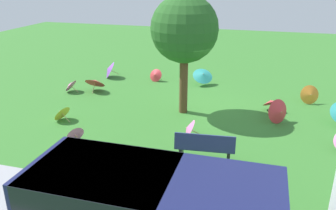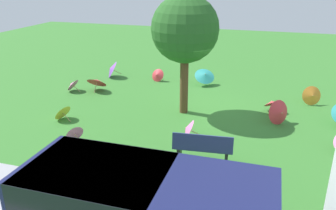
{
  "view_description": "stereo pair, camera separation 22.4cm",
  "coord_description": "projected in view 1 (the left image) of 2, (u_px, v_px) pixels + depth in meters",
  "views": [
    {
      "loc": [
        -2.28,
        11.92,
        4.85
      ],
      "look_at": [
        0.71,
        1.29,
        0.6
      ],
      "focal_mm": 37.0,
      "sensor_mm": 36.0,
      "label": 1
    },
    {
      "loc": [
        -2.5,
        11.86,
        4.85
      ],
      "look_at": [
        0.71,
        1.29,
        0.6
      ],
      "focal_mm": 37.0,
      "sensor_mm": 36.0,
      "label": 2
    }
  ],
  "objects": [
    {
      "name": "parasol_teal_0",
      "position": [
        203.0,
        75.0,
        15.7
      ],
      "size": [
        1.19,
        1.16,
        0.8
      ],
      "color": "tan",
      "rests_on": "ground"
    },
    {
      "name": "parasol_red_3",
      "position": [
        271.0,
        102.0,
        12.85
      ],
      "size": [
        0.83,
        0.81,
        0.57
      ],
      "color": "tan",
      "rests_on": "ground"
    },
    {
      "name": "parasol_yellow_2",
      "position": [
        61.0,
        113.0,
        12.0
      ],
      "size": [
        0.71,
        0.74,
        0.59
      ],
      "color": "tan",
      "rests_on": "ground"
    },
    {
      "name": "shade_tree",
      "position": [
        184.0,
        30.0,
        11.76
      ],
      "size": [
        2.34,
        2.34,
        4.22
      ],
      "color": "brown",
      "rests_on": "ground"
    },
    {
      "name": "ground",
      "position": [
        195.0,
        110.0,
        13.03
      ],
      "size": [
        40.0,
        40.0,
        0.0
      ],
      "primitive_type": "plane",
      "color": "#387A2D"
    },
    {
      "name": "parasol_red_0",
      "position": [
        279.0,
        112.0,
        11.71
      ],
      "size": [
        0.85,
        0.85,
        0.86
      ],
      "color": "tan",
      "rests_on": "ground"
    },
    {
      "name": "parasol_orange_2",
      "position": [
        310.0,
        95.0,
        13.5
      ],
      "size": [
        0.82,
        0.8,
        0.75
      ],
      "color": "tan",
      "rests_on": "ground"
    },
    {
      "name": "parasol_pink_4",
      "position": [
        188.0,
        129.0,
        10.73
      ],
      "size": [
        0.61,
        0.71,
        0.63
      ],
      "color": "tan",
      "rests_on": "ground"
    },
    {
      "name": "parasol_red_2",
      "position": [
        95.0,
        82.0,
        14.92
      ],
      "size": [
        0.87,
        0.8,
        0.75
      ],
      "color": "tan",
      "rests_on": "ground"
    },
    {
      "name": "van_dark",
      "position": [
        143.0,
        203.0,
        6.31
      ],
      "size": [
        4.6,
        2.13,
        1.53
      ],
      "color": "#191E4C",
      "rests_on": "ground"
    },
    {
      "name": "parasol_pink_3",
      "position": [
        75.0,
        134.0,
        10.46
      ],
      "size": [
        0.57,
        0.63,
        0.55
      ],
      "color": "tan",
      "rests_on": "ground"
    },
    {
      "name": "parasol_pink_2",
      "position": [
        70.0,
        85.0,
        14.88
      ],
      "size": [
        0.62,
        0.63,
        0.59
      ],
      "color": "tan",
      "rests_on": "ground"
    },
    {
      "name": "park_bench",
      "position": [
        205.0,
        148.0,
        9.25
      ],
      "size": [
        1.64,
        0.63,
        0.9
      ],
      "color": "navy",
      "rests_on": "ground"
    },
    {
      "name": "parasol_red_1",
      "position": [
        155.0,
        75.0,
        16.33
      ],
      "size": [
        0.7,
        0.69,
        0.61
      ],
      "color": "tan",
      "rests_on": "ground"
    },
    {
      "name": "parasol_purple_0",
      "position": [
        109.0,
        69.0,
        16.88
      ],
      "size": [
        0.88,
        1.02,
        0.83
      ],
      "color": "tan",
      "rests_on": "ground"
    }
  ]
}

